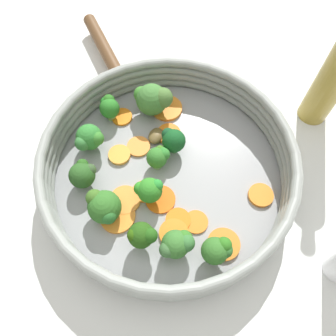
% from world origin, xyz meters
% --- Properties ---
extents(ground_plane, '(4.00, 4.00, 0.00)m').
position_xyz_m(ground_plane, '(0.00, 0.00, 0.00)').
color(ground_plane, silver).
extents(skillet, '(0.32, 0.32, 0.01)m').
position_xyz_m(skillet, '(0.00, 0.00, 0.01)').
color(skillet, '#939699').
rests_on(skillet, ground_plane).
extents(skillet_rim_wall, '(0.34, 0.34, 0.05)m').
position_xyz_m(skillet_rim_wall, '(0.00, 0.00, 0.04)').
color(skillet_rim_wall, gray).
rests_on(skillet_rim_wall, skillet).
extents(skillet_handle, '(0.13, 0.14, 0.02)m').
position_xyz_m(skillet_handle, '(-0.17, -0.18, 0.02)').
color(skillet_handle, brown).
rests_on(skillet_handle, skillet).
extents(skillet_rivet_left, '(0.01, 0.01, 0.01)m').
position_xyz_m(skillet_rivet_left, '(-0.13, -0.09, 0.02)').
color(skillet_rivet_left, '#909B99').
rests_on(skillet_rivet_left, skillet).
extents(skillet_rivet_right, '(0.01, 0.01, 0.01)m').
position_xyz_m(skillet_rivet_right, '(-0.08, -0.13, 0.02)').
color(skillet_rivet_right, '#959798').
rests_on(skillet_rivet_right, skillet).
extents(carrot_slice_0, '(0.04, 0.04, 0.00)m').
position_xyz_m(carrot_slice_0, '(-0.02, -0.06, 0.01)').
color(carrot_slice_0, orange).
rests_on(carrot_slice_0, skillet).
extents(carrot_slice_1, '(0.05, 0.05, 0.01)m').
position_xyz_m(carrot_slice_1, '(-0.01, 0.13, 0.02)').
color(carrot_slice_1, orange).
rests_on(carrot_slice_1, skillet).
extents(carrot_slice_2, '(0.04, 0.04, 0.00)m').
position_xyz_m(carrot_slice_2, '(0.06, 0.04, 0.02)').
color(carrot_slice_2, orange).
rests_on(carrot_slice_2, skillet).
extents(carrot_slice_3, '(0.04, 0.04, 0.00)m').
position_xyz_m(carrot_slice_3, '(0.04, -0.02, 0.01)').
color(carrot_slice_3, orange).
rests_on(carrot_slice_3, skillet).
extents(carrot_slice_4, '(0.05, 0.05, 0.00)m').
position_xyz_m(carrot_slice_4, '(0.04, 0.01, 0.01)').
color(carrot_slice_4, orange).
rests_on(carrot_slice_4, skillet).
extents(carrot_slice_5, '(0.05, 0.05, 0.01)m').
position_xyz_m(carrot_slice_5, '(-0.06, -0.02, 0.02)').
color(carrot_slice_5, orange).
rests_on(carrot_slice_5, skillet).
extents(carrot_slice_6, '(0.06, 0.06, 0.01)m').
position_xyz_m(carrot_slice_6, '(0.07, 0.10, 0.02)').
color(carrot_slice_6, orange).
rests_on(carrot_slice_6, skillet).
extents(carrot_slice_7, '(0.04, 0.04, 0.00)m').
position_xyz_m(carrot_slice_7, '(0.05, 0.06, 0.01)').
color(carrot_slice_7, orange).
rests_on(carrot_slice_7, skillet).
extents(carrot_slice_8, '(0.06, 0.06, 0.00)m').
position_xyz_m(carrot_slice_8, '(0.08, -0.04, 0.02)').
color(carrot_slice_8, orange).
rests_on(carrot_slice_8, skillet).
extents(carrot_slice_9, '(0.05, 0.05, 0.01)m').
position_xyz_m(carrot_slice_9, '(0.08, 0.04, 0.02)').
color(carrot_slice_9, orange).
rests_on(carrot_slice_9, skillet).
extents(carrot_slice_10, '(0.06, 0.06, 0.01)m').
position_xyz_m(carrot_slice_10, '(-0.10, -0.04, 0.02)').
color(carrot_slice_10, orange).
rests_on(carrot_slice_10, skillet).
extents(carrot_slice_11, '(0.04, 0.04, 0.01)m').
position_xyz_m(carrot_slice_11, '(-0.00, -0.07, 0.02)').
color(carrot_slice_11, gold).
rests_on(carrot_slice_11, skillet).
extents(carrot_slice_12, '(0.06, 0.06, 0.01)m').
position_xyz_m(carrot_slice_12, '(0.06, -0.04, 0.02)').
color(carrot_slice_12, orange).
rests_on(carrot_slice_12, skillet).
extents(carrot_slice_13, '(0.03, 0.03, 0.00)m').
position_xyz_m(carrot_slice_13, '(-0.06, -0.10, 0.01)').
color(carrot_slice_13, orange).
rests_on(carrot_slice_13, skillet).
extents(broccoli_floret_0, '(0.05, 0.06, 0.05)m').
position_xyz_m(broccoli_floret_0, '(-0.09, -0.06, 0.04)').
color(broccoli_floret_0, '#5D884A').
rests_on(broccoli_floret_0, skillet).
extents(broccoli_floret_1, '(0.03, 0.03, 0.04)m').
position_xyz_m(broccoli_floret_1, '(-0.06, -0.12, 0.04)').
color(broccoli_floret_1, '#84AB5F').
rests_on(broccoli_floret_1, skillet).
extents(broccoli_floret_2, '(0.03, 0.04, 0.04)m').
position_xyz_m(broccoli_floret_2, '(-0.04, -0.01, 0.04)').
color(broccoli_floret_2, '#5F9753').
rests_on(broccoli_floret_2, skillet).
extents(broccoli_floret_3, '(0.03, 0.04, 0.05)m').
position_xyz_m(broccoli_floret_3, '(0.10, 0.01, 0.04)').
color(broccoli_floret_3, '#6CA756').
rests_on(broccoli_floret_3, skillet).
extents(broccoli_floret_4, '(0.04, 0.04, 0.04)m').
position_xyz_m(broccoli_floret_4, '(0.09, 0.05, 0.04)').
color(broccoli_floret_4, '#87AE64').
rests_on(broccoli_floret_4, skillet).
extents(broccoli_floret_5, '(0.04, 0.05, 0.05)m').
position_xyz_m(broccoli_floret_5, '(0.09, -0.05, 0.04)').
color(broccoli_floret_5, '#8DB360').
rests_on(broccoli_floret_5, skillet).
extents(broccoli_floret_6, '(0.04, 0.03, 0.04)m').
position_xyz_m(broccoli_floret_6, '(0.05, -0.10, 0.04)').
color(broccoli_floret_6, '#67864C').
rests_on(broccoli_floret_6, skillet).
extents(broccoli_floret_7, '(0.03, 0.04, 0.04)m').
position_xyz_m(broccoli_floret_7, '(0.04, -0.01, 0.04)').
color(broccoli_floret_7, '#6D9452').
rests_on(broccoli_floret_7, skillet).
extents(broccoli_floret_8, '(0.04, 0.04, 0.04)m').
position_xyz_m(broccoli_floret_8, '(0.00, -0.12, 0.04)').
color(broccoli_floret_8, '#75A64F').
rests_on(broccoli_floret_8, skillet).
extents(broccoli_floret_9, '(0.03, 0.04, 0.04)m').
position_xyz_m(broccoli_floret_9, '(0.09, 0.10, 0.04)').
color(broccoli_floret_9, '#5F8F4E').
rests_on(broccoli_floret_9, skillet).
extents(broccoli_floret_10, '(0.03, 0.03, 0.04)m').
position_xyz_m(broccoli_floret_10, '(-0.01, -0.02, 0.03)').
color(broccoli_floret_10, '#81B46B').
rests_on(broccoli_floret_10, skillet).
extents(mushroom_piece_0, '(0.03, 0.02, 0.01)m').
position_xyz_m(mushroom_piece_0, '(-0.05, -0.04, 0.02)').
color(mushroom_piece_0, brown).
rests_on(mushroom_piece_0, skillet).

